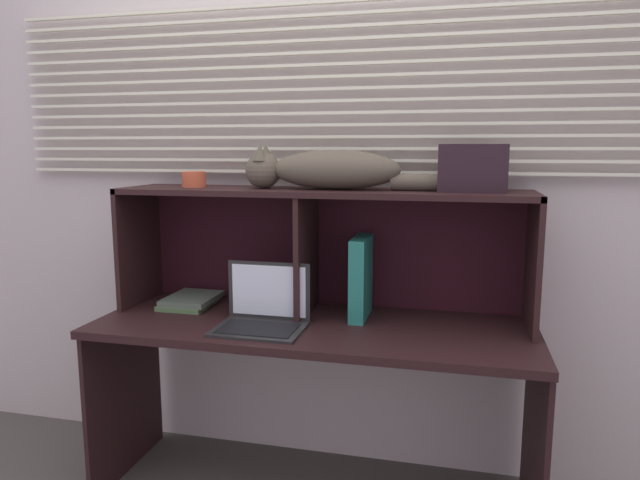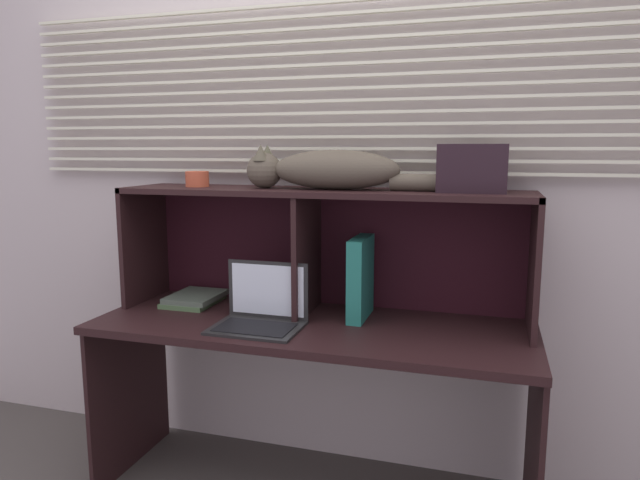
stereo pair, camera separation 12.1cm
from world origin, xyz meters
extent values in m
cube|color=beige|center=(0.00, 0.55, 1.25)|extent=(4.40, 0.04, 2.50)
cube|color=beige|center=(0.00, 0.50, 1.25)|extent=(2.78, 0.02, 0.01)
cube|color=beige|center=(0.00, 0.50, 1.30)|extent=(2.78, 0.02, 0.01)
cube|color=beige|center=(0.00, 0.50, 1.35)|extent=(2.78, 0.02, 0.01)
cube|color=beige|center=(0.00, 0.50, 1.40)|extent=(2.78, 0.02, 0.01)
cube|color=beige|center=(0.00, 0.50, 1.44)|extent=(2.78, 0.02, 0.01)
cube|color=beige|center=(0.00, 0.50, 1.49)|extent=(2.78, 0.02, 0.01)
cube|color=beige|center=(0.00, 0.50, 1.54)|extent=(2.78, 0.02, 0.01)
cube|color=beige|center=(0.00, 0.50, 1.58)|extent=(2.78, 0.02, 0.01)
cube|color=beige|center=(0.00, 0.50, 1.63)|extent=(2.78, 0.02, 0.01)
cube|color=beige|center=(0.00, 0.50, 1.68)|extent=(2.78, 0.02, 0.01)
cube|color=beige|center=(0.00, 0.50, 1.72)|extent=(2.78, 0.02, 0.01)
cube|color=beige|center=(0.00, 0.50, 1.77)|extent=(2.78, 0.02, 0.01)
cube|color=beige|center=(0.00, 0.50, 1.82)|extent=(2.78, 0.02, 0.01)
cube|color=beige|center=(0.00, 0.50, 1.87)|extent=(2.78, 0.02, 0.01)
cube|color=beige|center=(0.00, 0.50, 1.91)|extent=(2.78, 0.02, 0.01)
cube|color=black|center=(0.00, 0.21, 0.69)|extent=(1.64, 0.60, 0.03)
cube|color=black|center=(-0.81, 0.21, 0.34)|extent=(0.02, 0.54, 0.67)
cube|color=black|center=(0.81, 0.21, 0.34)|extent=(0.02, 0.54, 0.67)
cube|color=black|center=(0.00, 0.33, 1.18)|extent=(1.59, 0.34, 0.02)
cube|color=black|center=(-0.78, 0.33, 0.95)|extent=(0.02, 0.34, 0.49)
cube|color=black|center=(0.78, 0.33, 0.95)|extent=(0.02, 0.34, 0.49)
cube|color=black|center=(-0.05, 0.33, 0.94)|extent=(0.02, 0.32, 0.47)
cube|color=black|center=(0.00, 0.50, 0.95)|extent=(1.59, 0.01, 0.49)
ellipsoid|color=brown|center=(0.06, 0.33, 1.27)|extent=(0.49, 0.18, 0.15)
sphere|color=brown|center=(-0.23, 0.33, 1.26)|extent=(0.14, 0.14, 0.14)
cone|color=brown|center=(-0.23, 0.30, 1.33)|extent=(0.06, 0.06, 0.06)
cone|color=#504F3A|center=(-0.23, 0.37, 1.33)|extent=(0.06, 0.06, 0.06)
cylinder|color=brown|center=(0.39, 0.33, 1.23)|extent=(0.24, 0.06, 0.06)
cube|color=black|center=(-0.17, 0.08, 0.71)|extent=(0.32, 0.24, 0.01)
cube|color=black|center=(-0.17, 0.20, 0.82)|extent=(0.32, 0.01, 0.22)
cube|color=white|center=(-0.17, 0.19, 0.82)|extent=(0.29, 0.00, 0.19)
cube|color=black|center=(-0.17, 0.07, 0.71)|extent=(0.27, 0.17, 0.00)
cube|color=#227568|center=(0.16, 0.33, 0.86)|extent=(0.06, 0.23, 0.31)
cube|color=#4C6A42|center=(-0.56, 0.32, 0.71)|extent=(0.19, 0.24, 0.02)
cube|color=#526051|center=(-0.55, 0.33, 0.73)|extent=(0.19, 0.24, 0.02)
cylinder|color=#C15134|center=(-0.52, 0.33, 1.23)|extent=(0.09, 0.09, 0.06)
cube|color=black|center=(0.56, 0.33, 1.28)|extent=(0.24, 0.14, 0.17)
camera|label=1|loc=(0.51, -1.78, 1.35)|focal=31.95mm
camera|label=2|loc=(0.62, -1.75, 1.35)|focal=31.95mm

